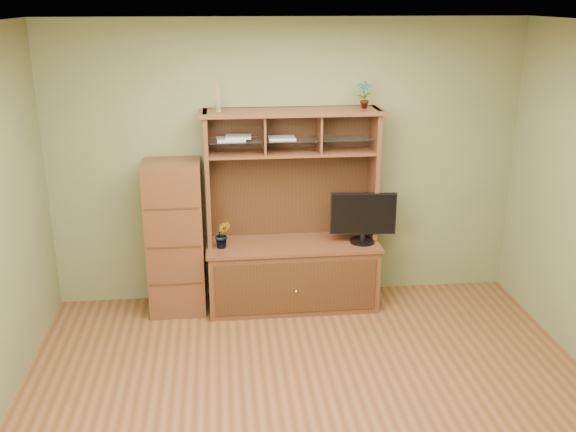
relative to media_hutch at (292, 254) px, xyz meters
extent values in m
cube|color=#583219|center=(-0.02, -1.73, -0.53)|extent=(4.50, 4.00, 0.02)
cube|color=white|center=(-0.02, -1.73, 2.19)|extent=(4.50, 4.00, 0.02)
cube|color=#60643B|center=(-0.02, 0.28, 0.83)|extent=(4.50, 0.02, 2.70)
cube|color=#60643B|center=(-0.02, -3.74, 0.83)|extent=(4.50, 0.02, 2.70)
cube|color=#452613|center=(0.00, -0.02, -0.21)|extent=(1.60, 0.55, 0.62)
cube|color=#31190D|center=(0.00, -0.30, -0.21)|extent=(1.50, 0.01, 0.50)
sphere|color=silver|center=(0.00, -0.32, -0.24)|extent=(0.02, 0.02, 0.02)
cube|color=#452613|center=(0.00, -0.02, 0.11)|extent=(1.64, 0.59, 0.03)
cube|color=#452613|center=(-0.78, 0.08, 0.75)|extent=(0.04, 0.35, 1.25)
cube|color=#452613|center=(0.78, 0.08, 0.75)|extent=(0.04, 0.35, 1.25)
cube|color=#31190D|center=(0.00, 0.24, 0.75)|extent=(1.52, 0.02, 1.25)
cube|color=#452613|center=(0.00, 0.08, 1.36)|extent=(1.66, 0.40, 0.04)
cube|color=#452613|center=(0.00, 0.08, 0.98)|extent=(1.52, 0.32, 0.02)
cube|color=#452613|center=(-0.25, 0.08, 1.16)|extent=(0.02, 0.31, 0.35)
cube|color=#452613|center=(0.25, 0.08, 1.16)|extent=(0.02, 0.31, 0.35)
cube|color=silver|center=(0.00, 0.07, 1.11)|extent=(1.50, 0.27, 0.01)
cylinder|color=black|center=(0.66, -0.08, 0.14)|extent=(0.24, 0.24, 0.02)
cylinder|color=black|center=(0.66, -0.08, 0.19)|extent=(0.05, 0.05, 0.08)
cube|color=black|center=(0.66, -0.08, 0.42)|extent=(0.62, 0.12, 0.40)
imported|color=#2A551D|center=(-0.66, -0.08, 0.26)|extent=(0.16, 0.14, 0.27)
imported|color=#346C25|center=(0.66, 0.08, 1.50)|extent=(0.15, 0.12, 0.25)
cylinder|color=silver|center=(-0.66, 0.08, 1.42)|extent=(0.05, 0.05, 0.09)
cylinder|color=#A77D53|center=(-0.66, 0.08, 1.55)|extent=(0.03, 0.03, 0.16)
cube|color=silver|center=(-0.56, 0.08, 1.12)|extent=(0.26, 0.20, 0.02)
cube|color=silver|center=(-0.49, 0.08, 1.14)|extent=(0.25, 0.20, 0.02)
cube|color=silver|center=(-0.09, 0.08, 1.12)|extent=(0.24, 0.19, 0.02)
cube|color=#452613|center=(-1.10, 0.02, 0.21)|extent=(0.52, 0.47, 1.46)
cube|color=#31190D|center=(-1.10, -0.22, -0.16)|extent=(0.48, 0.01, 0.02)
cube|color=#31190D|center=(-1.10, -0.22, 0.21)|extent=(0.48, 0.01, 0.01)
cube|color=#31190D|center=(-1.10, -0.22, 0.57)|extent=(0.48, 0.01, 0.02)
camera|label=1|loc=(-0.65, -5.67, 2.34)|focal=40.00mm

